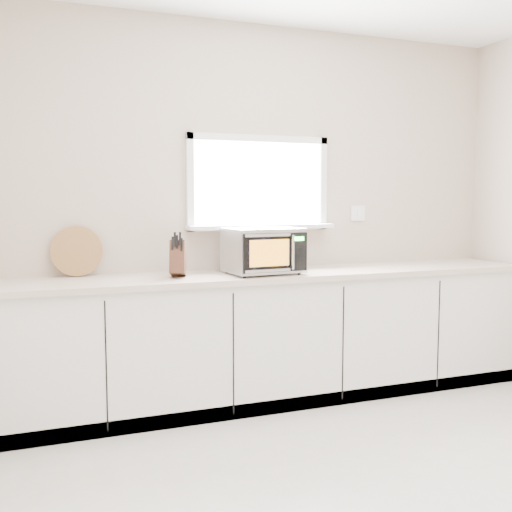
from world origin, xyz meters
name	(u,v)px	position (x,y,z in m)	size (l,w,h in m)	color
back_wall	(258,208)	(0.00, 2.00, 1.36)	(4.00, 0.17, 2.70)	#B9A693
cabinets	(273,339)	(0.00, 1.70, 0.44)	(3.92, 0.60, 0.88)	silver
countertop	(274,275)	(0.00, 1.69, 0.90)	(3.92, 0.64, 0.04)	beige
microwave	(263,250)	(-0.10, 1.63, 1.08)	(0.52, 0.42, 0.31)	black
knife_block	(178,258)	(-0.69, 1.67, 1.05)	(0.16, 0.23, 0.30)	#4C2C1B
cutting_board	(77,251)	(-1.31, 1.94, 1.09)	(0.34, 0.34, 0.02)	#8F5B37
coffee_grinder	(287,254)	(0.16, 1.81, 1.03)	(0.15, 0.15, 0.22)	#B1B3B8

